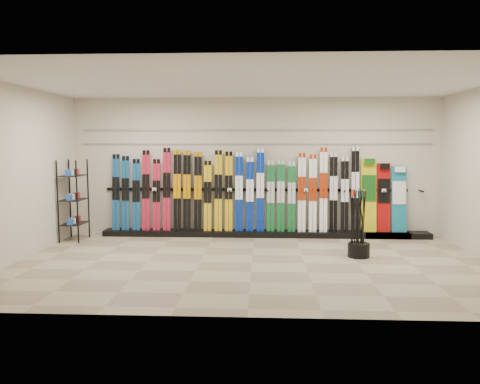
{
  "coord_description": "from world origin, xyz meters",
  "views": [
    {
      "loc": [
        0.17,
        -7.74,
        2.01
      ],
      "look_at": [
        -0.25,
        1.0,
        1.1
      ],
      "focal_mm": 35.0,
      "sensor_mm": 36.0,
      "label": 1
    }
  ],
  "objects": [
    {
      "name": "accessory_rack",
      "position": [
        -3.75,
        1.7,
        0.84
      ],
      "size": [
        0.4,
        0.6,
        1.68
      ],
      "primitive_type": "cube",
      "color": "black",
      "rests_on": "floor"
    },
    {
      "name": "ceiling",
      "position": [
        0.0,
        0.0,
        3.0
      ],
      "size": [
        8.0,
        8.0,
        0.0
      ],
      "primitive_type": "plane",
      "rotation": [
        3.14,
        0.0,
        0.0
      ],
      "color": "silver",
      "rests_on": "back_wall"
    },
    {
      "name": "slatwall_rail_1",
      "position": [
        0.0,
        2.48,
        2.3
      ],
      "size": [
        7.6,
        0.02,
        0.03
      ],
      "primitive_type": "cube",
      "color": "gray",
      "rests_on": "back_wall"
    },
    {
      "name": "back_wall",
      "position": [
        0.0,
        2.5,
        1.5
      ],
      "size": [
        8.0,
        0.0,
        8.0
      ],
      "primitive_type": "plane",
      "rotation": [
        1.57,
        0.0,
        0.0
      ],
      "color": "beige",
      "rests_on": "floor"
    },
    {
      "name": "skis",
      "position": [
        -0.44,
        2.31,
        0.96
      ],
      "size": [
        5.37,
        0.18,
        1.83
      ],
      "color": "navy",
      "rests_on": "ski_rack_base"
    },
    {
      "name": "slatwall_rail_0",
      "position": [
        0.0,
        2.48,
        2.0
      ],
      "size": [
        7.6,
        0.02,
        0.03
      ],
      "primitive_type": "cube",
      "color": "gray",
      "rests_on": "back_wall"
    },
    {
      "name": "left_wall",
      "position": [
        -4.0,
        0.0,
        1.5
      ],
      "size": [
        0.0,
        5.0,
        5.0
      ],
      "primitive_type": "plane",
      "rotation": [
        1.57,
        0.0,
        1.57
      ],
      "color": "beige",
      "rests_on": "floor"
    },
    {
      "name": "ski_poles",
      "position": [
        1.86,
        0.52,
        0.61
      ],
      "size": [
        0.3,
        0.3,
        1.18
      ],
      "color": "black",
      "rests_on": "pole_bin"
    },
    {
      "name": "pole_bin",
      "position": [
        1.88,
        0.51,
        0.12
      ],
      "size": [
        0.38,
        0.38,
        0.25
      ],
      "primitive_type": "cylinder",
      "color": "black",
      "rests_on": "floor"
    },
    {
      "name": "floor",
      "position": [
        0.0,
        0.0,
        0.0
      ],
      "size": [
        8.0,
        8.0,
        0.0
      ],
      "primitive_type": "plane",
      "color": "gray",
      "rests_on": "ground"
    },
    {
      "name": "ski_rack_base",
      "position": [
        0.22,
        2.28,
        0.06
      ],
      "size": [
        8.0,
        0.4,
        0.12
      ],
      "primitive_type": "cube",
      "color": "black",
      "rests_on": "floor"
    },
    {
      "name": "snowboards",
      "position": [
        2.76,
        2.35,
        0.86
      ],
      "size": [
        0.96,
        0.24,
        1.57
      ],
      "color": "gold",
      "rests_on": "ski_rack_base"
    }
  ]
}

